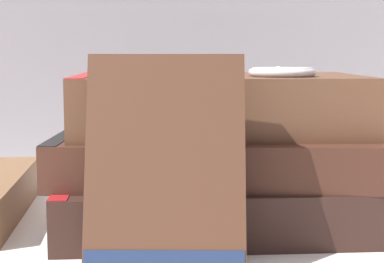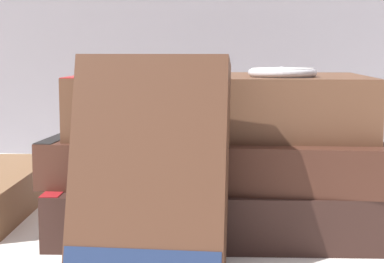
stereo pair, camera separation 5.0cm
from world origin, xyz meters
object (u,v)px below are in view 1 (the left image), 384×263
(book_flat_bottom, at_px, (213,200))
(book_flat_top, at_px, (211,104))
(book_leaning_front, at_px, (166,172))
(pocket_watch, at_px, (282,72))
(book_flat_middle, at_px, (207,154))
(reading_glasses, at_px, (160,180))

(book_flat_bottom, height_order, book_flat_top, book_flat_top)
(book_leaning_front, height_order, pocket_watch, book_leaning_front)
(book_flat_top, relative_size, book_leaning_front, 1.70)
(book_flat_middle, bearing_deg, pocket_watch, -16.93)
(book_flat_bottom, xyz_separation_m, book_flat_top, (-0.00, 0.01, 0.07))
(book_flat_top, bearing_deg, book_flat_middle, -111.33)
(pocket_watch, bearing_deg, reading_glasses, 119.90)
(book_leaning_front, xyz_separation_m, pocket_watch, (0.08, 0.08, 0.05))
(book_flat_middle, bearing_deg, book_flat_bottom, -26.09)
(book_flat_top, xyz_separation_m, pocket_watch, (0.05, -0.02, 0.02))
(book_flat_top, height_order, pocket_watch, pocket_watch)
(pocket_watch, bearing_deg, book_flat_bottom, 163.56)
(book_flat_top, xyz_separation_m, book_leaning_front, (-0.03, -0.11, -0.03))
(book_leaning_front, distance_m, pocket_watch, 0.13)
(book_flat_bottom, bearing_deg, reading_glasses, 102.75)
(book_leaning_front, bearing_deg, book_flat_bottom, 73.30)
(book_flat_bottom, distance_m, reading_glasses, 0.16)
(book_flat_middle, distance_m, book_leaning_front, 0.10)
(book_flat_bottom, bearing_deg, pocket_watch, -21.24)
(book_flat_top, bearing_deg, book_leaning_front, -107.43)
(book_leaning_front, relative_size, pocket_watch, 2.50)
(book_flat_bottom, relative_size, reading_glasses, 2.48)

